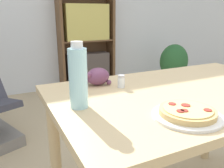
{
  "coord_description": "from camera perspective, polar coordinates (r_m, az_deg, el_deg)",
  "views": [
    {
      "loc": [
        -0.87,
        -0.81,
        1.1
      ],
      "look_at": [
        -0.44,
        0.07,
        0.81
      ],
      "focal_mm": 38.0,
      "sensor_mm": 36.0,
      "label": 1
    }
  ],
  "objects": [
    {
      "name": "pizza_on_plate",
      "position": [
        0.88,
        17.64,
        -6.7
      ],
      "size": [
        0.25,
        0.25,
        0.04
      ],
      "color": "white",
      "rests_on": "dining_table"
    },
    {
      "name": "potted_plant_floor",
      "position": [
        3.78,
        14.62,
        4.75
      ],
      "size": [
        0.45,
        0.38,
        0.64
      ],
      "color": "#BCB2A3",
      "rests_on": "ground_plane"
    },
    {
      "name": "salt_shaker",
      "position": [
        1.16,
        2.25,
        0.63
      ],
      "size": [
        0.03,
        0.03,
        0.06
      ],
      "color": "white",
      "rests_on": "dining_table"
    },
    {
      "name": "bookshelf",
      "position": [
        3.52,
        -6.07,
        9.38
      ],
      "size": [
        0.8,
        0.26,
        1.42
      ],
      "color": "brown",
      "rests_on": "ground_plane"
    },
    {
      "name": "dining_table",
      "position": [
        1.23,
        17.16,
        -5.85
      ],
      "size": [
        1.29,
        0.79,
        0.75
      ],
      "color": "#D1B27F",
      "rests_on": "ground_plane"
    },
    {
      "name": "grape_bunch",
      "position": [
        1.21,
        -3.49,
        1.82
      ],
      "size": [
        0.13,
        0.09,
        0.09
      ],
      "color": "#6B3856",
      "rests_on": "dining_table"
    },
    {
      "name": "drink_bottle",
      "position": [
        0.91,
        -8.15,
        1.59
      ],
      "size": [
        0.07,
        0.07,
        0.26
      ],
      "color": "#A3DBEA",
      "rests_on": "dining_table"
    }
  ]
}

